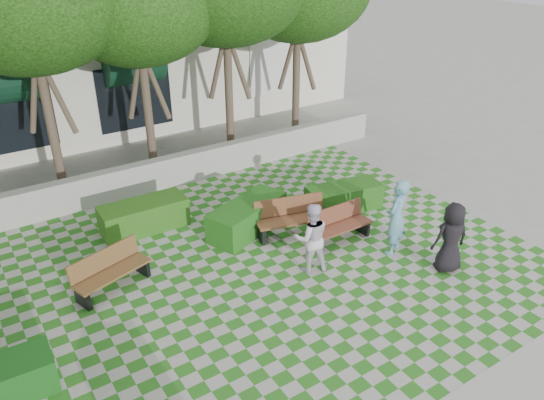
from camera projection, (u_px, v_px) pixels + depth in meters
ground at (291, 292)px, 11.25m from camera, size 90.00×90.00×0.00m
lawn at (266, 269)px, 11.99m from camera, size 12.00×12.00×0.00m
retaining_wall at (171, 171)px, 15.64m from camera, size 15.00×0.36×0.90m
bench_east at (339, 225)px, 12.89m from camera, size 1.65×0.55×0.87m
bench_mid at (291, 218)px, 13.14m from camera, size 1.89×1.04×0.94m
bench_west at (110, 271)px, 11.18m from camera, size 1.76×1.02×0.88m
hedge_east at (344, 197)px, 14.34m from camera, size 2.12×1.12×0.71m
hedge_midright at (247, 217)px, 13.32m from camera, size 2.38×1.62×0.77m
hedge_midleft at (144, 216)px, 13.39m from camera, size 2.17×0.90×0.75m
person_blue at (396, 217)px, 12.20m from camera, size 0.81×0.69×1.87m
person_dark at (451, 238)px, 11.61m from camera, size 0.93×0.74×1.66m
person_white at (311, 238)px, 11.62m from camera, size 0.98×0.89×1.65m
tree_row at (83, 8)px, 12.36m from camera, size 17.70×13.40×7.41m
building at (108, 49)px, 20.97m from camera, size 18.00×8.92×5.15m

